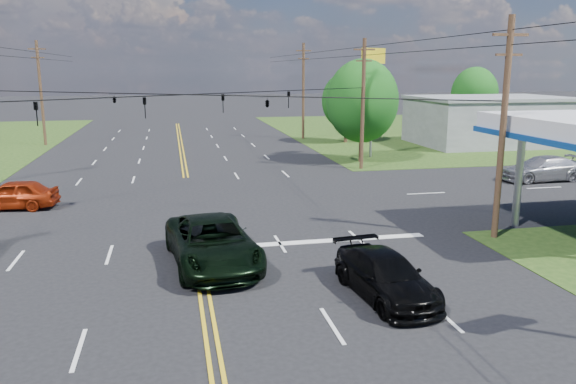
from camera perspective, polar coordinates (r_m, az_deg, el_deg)
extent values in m
plane|color=black|center=(31.40, -9.91, -1.29)|extent=(280.00, 280.00, 0.00)
cube|color=#1F3B13|center=(72.43, 18.07, 5.96)|extent=(46.00, 48.00, 0.03)
cube|color=silver|center=(24.39, 2.65, -5.09)|extent=(10.00, 0.50, 0.02)
cube|color=slate|center=(59.41, 19.71, 6.71)|extent=(14.00, 10.00, 4.40)
cylinder|color=#A5A5AA|center=(28.38, 22.39, 1.31)|extent=(0.36, 0.36, 4.65)
cylinder|color=#3A2418|center=(25.71, 20.98, 5.84)|extent=(0.28, 0.28, 9.50)
cube|color=#3A2418|center=(25.62, 21.68, 14.63)|extent=(1.60, 0.12, 0.12)
cube|color=#3A2418|center=(25.59, 21.53, 12.85)|extent=(1.20, 0.10, 0.10)
cylinder|color=#3A2418|center=(41.95, 7.61, 8.76)|extent=(0.28, 0.28, 9.50)
cube|color=#3A2418|center=(41.90, 7.77, 14.15)|extent=(1.60, 0.12, 0.12)
cube|color=#3A2418|center=(41.88, 7.74, 13.06)|extent=(1.20, 0.10, 0.10)
cylinder|color=#3A2418|center=(59.82, -23.80, 9.12)|extent=(0.28, 0.28, 10.00)
cube|color=#3A2418|center=(59.81, -24.15, 13.13)|extent=(1.60, 0.12, 0.12)
cube|color=#3A2418|center=(59.79, -24.09, 12.36)|extent=(1.20, 0.10, 0.10)
cylinder|color=#3A2418|center=(60.18, 1.57, 10.16)|extent=(0.28, 0.28, 10.00)
cube|color=#3A2418|center=(60.17, 1.59, 14.16)|extent=(1.60, 0.12, 0.12)
cube|color=#3A2418|center=(60.15, 1.59, 13.40)|extent=(1.20, 0.10, 0.10)
imported|color=black|center=(26.70, -24.18, 7.24)|extent=(0.17, 0.21, 1.05)
imported|color=black|center=(29.17, -14.33, 8.28)|extent=(0.17, 0.21, 1.05)
imported|color=black|center=(32.15, -6.62, 8.92)|extent=(0.17, 0.21, 1.05)
imported|color=black|center=(35.83, 0.07, 9.35)|extent=(0.17, 0.21, 1.05)
imported|color=black|center=(33.41, -17.23, 9.06)|extent=(1.24, 0.26, 0.50)
imported|color=black|center=(28.27, -2.12, 9.09)|extent=(1.24, 0.26, 0.50)
cylinder|color=black|center=(31.74, 14.60, 14.85)|extent=(0.04, 100.00, 0.04)
cylinder|color=black|center=(31.72, 14.54, 13.77)|extent=(0.04, 100.00, 0.04)
cylinder|color=#3A2418|center=(45.39, 7.45, 5.09)|extent=(0.36, 0.36, 3.30)
ellipsoid|color=#155016|center=(45.10, 7.56, 9.16)|extent=(5.70, 5.70, 6.60)
cylinder|color=#3A2418|center=(57.51, 5.89, 6.43)|extent=(0.36, 0.36, 2.86)
ellipsoid|color=#155016|center=(57.30, 5.95, 9.21)|extent=(4.94, 4.94, 5.72)
cylinder|color=#3A2418|center=(70.07, 18.25, 7.02)|extent=(0.36, 0.36, 3.08)
ellipsoid|color=#155016|center=(69.89, 18.41, 9.48)|extent=(5.32, 5.32, 6.16)
imported|color=black|center=(21.48, -7.69, -5.12)|extent=(3.67, 6.74, 1.79)
imported|color=black|center=(18.76, 9.86, -8.39)|extent=(2.57, 5.16, 1.44)
imported|color=#93250A|center=(33.28, -26.19, -0.24)|extent=(4.74, 2.29, 1.56)
imported|color=#9C9CA0|center=(41.18, 24.41, 2.18)|extent=(5.71, 2.48, 1.64)
cylinder|color=#A5A5AA|center=(47.67, 8.52, 8.84)|extent=(0.20, 0.20, 8.99)
cube|color=yellow|center=(47.60, 8.67, 13.52)|extent=(2.35, 1.25, 1.24)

